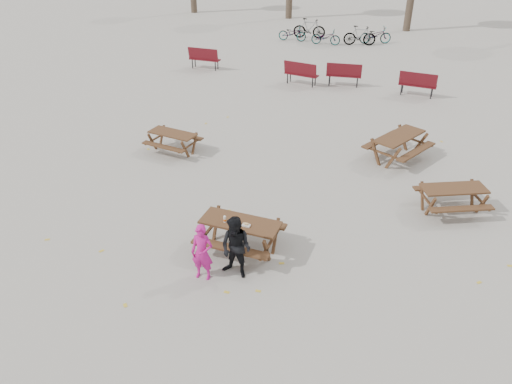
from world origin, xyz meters
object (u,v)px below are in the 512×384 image
(adult, at_px, (236,248))
(soda_bottle, at_px, (225,219))
(picnic_table_far, at_px, (398,147))
(food_tray, at_px, (246,225))
(main_picnic_table, at_px, (240,228))
(picnic_table_north, at_px, (173,142))
(picnic_table_east, at_px, (452,199))
(child, at_px, (202,252))

(adult, bearing_deg, soda_bottle, 136.74)
(picnic_table_far, bearing_deg, adult, -174.85)
(food_tray, xyz_separation_m, adult, (0.07, -0.75, -0.07))
(main_picnic_table, height_order, adult, adult)
(adult, relative_size, picnic_table_north, 0.94)
(adult, xyz_separation_m, picnic_table_north, (-4.28, 4.92, -0.39))
(soda_bottle, xyz_separation_m, adult, (0.58, -0.72, -0.13))
(soda_bottle, height_order, picnic_table_north, soda_bottle)
(food_tray, xyz_separation_m, picnic_table_north, (-4.21, 4.18, -0.46))
(picnic_table_east, xyz_separation_m, picnic_table_far, (-1.69, 2.63, 0.05))
(picnic_table_far, bearing_deg, picnic_table_east, -122.32)
(main_picnic_table, distance_m, adult, 0.91)
(picnic_table_north, bearing_deg, food_tray, -38.16)
(soda_bottle, height_order, picnic_table_far, soda_bottle)
(adult, bearing_deg, picnic_table_north, 139.03)
(soda_bottle, bearing_deg, main_picnic_table, 24.41)
(picnic_table_far, bearing_deg, soda_bottle, 178.66)
(soda_bottle, distance_m, picnic_table_far, 6.99)
(child, distance_m, picnic_table_far, 7.96)
(soda_bottle, bearing_deg, food_tray, 3.11)
(main_picnic_table, relative_size, child, 1.37)
(main_picnic_table, xyz_separation_m, picnic_table_east, (4.46, 3.49, -0.24))
(child, xyz_separation_m, picnic_table_far, (3.14, 7.31, -0.26))
(child, bearing_deg, main_picnic_table, 66.52)
(food_tray, height_order, picnic_table_far, food_tray)
(food_tray, distance_m, picnic_table_east, 5.60)
(adult, bearing_deg, main_picnic_table, 115.12)
(food_tray, xyz_separation_m, child, (-0.56, -1.08, -0.14))
(child, xyz_separation_m, picnic_table_east, (4.83, 4.68, -0.31))
(main_picnic_table, bearing_deg, adult, -72.91)
(main_picnic_table, xyz_separation_m, picnic_table_far, (2.77, 6.11, -0.19))
(main_picnic_table, distance_m, picnic_table_far, 6.72)
(child, bearing_deg, adult, 21.17)
(child, bearing_deg, picnic_table_north, 118.37)
(main_picnic_table, height_order, food_tray, food_tray)
(main_picnic_table, relative_size, food_tray, 10.00)
(food_tray, xyz_separation_m, soda_bottle, (-0.51, -0.03, 0.05))
(picnic_table_north, distance_m, picnic_table_far, 7.09)
(main_picnic_table, bearing_deg, child, -107.08)
(food_tray, bearing_deg, adult, -84.57)
(adult, height_order, picnic_table_far, adult)
(food_tray, xyz_separation_m, picnic_table_east, (4.27, 3.60, -0.44))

